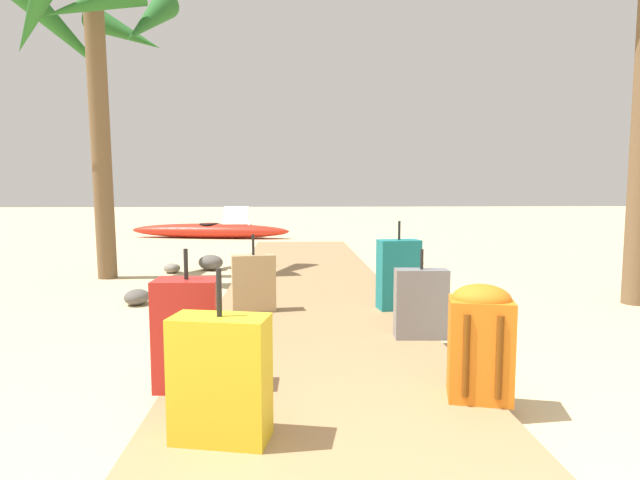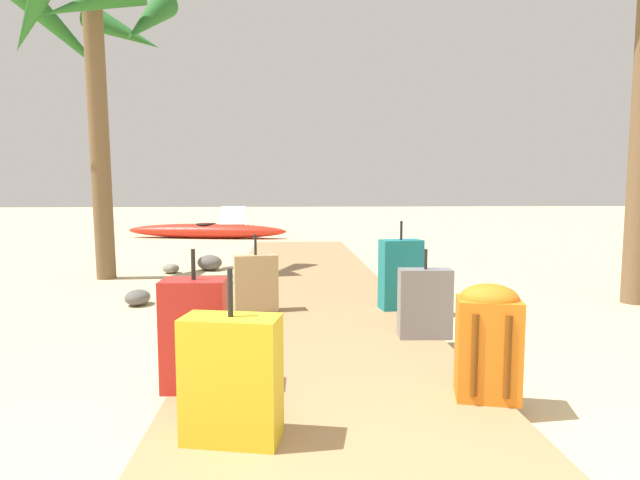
{
  "view_description": "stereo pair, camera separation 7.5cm",
  "coord_description": "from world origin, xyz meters",
  "px_view_note": "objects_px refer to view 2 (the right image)",
  "views": [
    {
      "loc": [
        -0.18,
        -1.16,
        1.2
      ],
      "look_at": [
        0.17,
        5.41,
        0.55
      ],
      "focal_mm": 29.07,
      "sensor_mm": 36.0,
      "label": 1
    },
    {
      "loc": [
        -0.26,
        -1.15,
        1.2
      ],
      "look_at": [
        0.17,
        5.41,
        0.55
      ],
      "focal_mm": 29.07,
      "sensor_mm": 36.0,
      "label": 2
    }
  ],
  "objects_px": {
    "suitcase_yellow": "(232,379)",
    "suitcase_red": "(195,334)",
    "suitcase_grey": "(425,303)",
    "suitcase_teal": "(401,274)",
    "suitcase_tan": "(256,283)",
    "backpack_orange": "(488,338)",
    "palm_tree_near_left": "(93,46)",
    "kayak": "(206,231)",
    "lounge_chair": "(235,223)"
  },
  "relations": [
    {
      "from": "suitcase_yellow",
      "to": "suitcase_red",
      "type": "bearing_deg",
      "value": 113.26
    },
    {
      "from": "suitcase_grey",
      "to": "suitcase_teal",
      "type": "distance_m",
      "value": 0.95
    },
    {
      "from": "suitcase_tan",
      "to": "suitcase_red",
      "type": "bearing_deg",
      "value": -97.16
    },
    {
      "from": "backpack_orange",
      "to": "suitcase_grey",
      "type": "bearing_deg",
      "value": 91.58
    },
    {
      "from": "palm_tree_near_left",
      "to": "suitcase_teal",
      "type": "bearing_deg",
      "value": -32.74
    },
    {
      "from": "backpack_orange",
      "to": "suitcase_red",
      "type": "relative_size",
      "value": 0.78
    },
    {
      "from": "suitcase_tan",
      "to": "suitcase_grey",
      "type": "xyz_separation_m",
      "value": [
        1.32,
        -0.93,
        0.0
      ]
    },
    {
      "from": "suitcase_tan",
      "to": "backpack_orange",
      "type": "xyz_separation_m",
      "value": [
        1.35,
        -2.07,
        0.06
      ]
    },
    {
      "from": "suitcase_teal",
      "to": "kayak",
      "type": "relative_size",
      "value": 0.2
    },
    {
      "from": "suitcase_red",
      "to": "lounge_chair",
      "type": "xyz_separation_m",
      "value": [
        -0.8,
        10.4,
        -0.06
      ]
    },
    {
      "from": "suitcase_red",
      "to": "lounge_chair",
      "type": "relative_size",
      "value": 0.51
    },
    {
      "from": "kayak",
      "to": "suitcase_red",
      "type": "bearing_deg",
      "value": -81.69
    },
    {
      "from": "suitcase_grey",
      "to": "suitcase_red",
      "type": "relative_size",
      "value": 0.85
    },
    {
      "from": "palm_tree_near_left",
      "to": "kayak",
      "type": "bearing_deg",
      "value": 85.3
    },
    {
      "from": "suitcase_tan",
      "to": "kayak",
      "type": "height_order",
      "value": "suitcase_tan"
    },
    {
      "from": "suitcase_tan",
      "to": "suitcase_red",
      "type": "height_order",
      "value": "suitcase_red"
    },
    {
      "from": "suitcase_tan",
      "to": "palm_tree_near_left",
      "type": "relative_size",
      "value": 0.18
    },
    {
      "from": "backpack_orange",
      "to": "lounge_chair",
      "type": "height_order",
      "value": "lounge_chair"
    },
    {
      "from": "palm_tree_near_left",
      "to": "backpack_orange",
      "type": "bearing_deg",
      "value": -51.07
    },
    {
      "from": "lounge_chair",
      "to": "kayak",
      "type": "bearing_deg",
      "value": -144.38
    },
    {
      "from": "palm_tree_near_left",
      "to": "lounge_chair",
      "type": "bearing_deg",
      "value": 79.81
    },
    {
      "from": "suitcase_tan",
      "to": "suitcase_red",
      "type": "xyz_separation_m",
      "value": [
        -0.23,
        -1.84,
        0.05
      ]
    },
    {
      "from": "backpack_orange",
      "to": "suitcase_red",
      "type": "distance_m",
      "value": 1.6
    },
    {
      "from": "suitcase_red",
      "to": "suitcase_teal",
      "type": "bearing_deg",
      "value": 49.76
    },
    {
      "from": "kayak",
      "to": "suitcase_grey",
      "type": "bearing_deg",
      "value": -71.6
    },
    {
      "from": "suitcase_teal",
      "to": "palm_tree_near_left",
      "type": "xyz_separation_m",
      "value": [
        -3.5,
        2.25,
        2.61
      ]
    },
    {
      "from": "kayak",
      "to": "suitcase_teal",
      "type": "bearing_deg",
      "value": -69.44
    },
    {
      "from": "palm_tree_near_left",
      "to": "lounge_chair",
      "type": "height_order",
      "value": "palm_tree_near_left"
    },
    {
      "from": "suitcase_yellow",
      "to": "palm_tree_near_left",
      "type": "height_order",
      "value": "palm_tree_near_left"
    },
    {
      "from": "palm_tree_near_left",
      "to": "suitcase_grey",
      "type": "bearing_deg",
      "value": -42.65
    },
    {
      "from": "backpack_orange",
      "to": "suitcase_yellow",
      "type": "height_order",
      "value": "suitcase_yellow"
    },
    {
      "from": "suitcase_grey",
      "to": "suitcase_yellow",
      "type": "bearing_deg",
      "value": -129.93
    },
    {
      "from": "suitcase_grey",
      "to": "kayak",
      "type": "distance_m",
      "value": 9.51
    },
    {
      "from": "suitcase_tan",
      "to": "suitcase_grey",
      "type": "distance_m",
      "value": 1.61
    },
    {
      "from": "suitcase_teal",
      "to": "backpack_orange",
      "type": "bearing_deg",
      "value": -89.82
    },
    {
      "from": "palm_tree_near_left",
      "to": "kayak",
      "type": "distance_m",
      "value": 6.48
    },
    {
      "from": "suitcase_grey",
      "to": "palm_tree_near_left",
      "type": "distance_m",
      "value": 5.43
    },
    {
      "from": "suitcase_red",
      "to": "kayak",
      "type": "xyz_separation_m",
      "value": [
        -1.45,
        9.93,
        -0.21
      ]
    },
    {
      "from": "suitcase_red",
      "to": "palm_tree_near_left",
      "type": "height_order",
      "value": "palm_tree_near_left"
    },
    {
      "from": "backpack_orange",
      "to": "suitcase_teal",
      "type": "xyz_separation_m",
      "value": [
        -0.01,
        2.09,
        -0.0
      ]
    },
    {
      "from": "suitcase_teal",
      "to": "suitcase_yellow",
      "type": "xyz_separation_m",
      "value": [
        -1.31,
        -2.48,
        -0.04
      ]
    },
    {
      "from": "suitcase_grey",
      "to": "backpack_orange",
      "type": "height_order",
      "value": "suitcase_grey"
    },
    {
      "from": "suitcase_red",
      "to": "suitcase_yellow",
      "type": "bearing_deg",
      "value": -66.74
    },
    {
      "from": "suitcase_tan",
      "to": "palm_tree_near_left",
      "type": "xyz_separation_m",
      "value": [
        -2.16,
        2.28,
        2.67
      ]
    },
    {
      "from": "backpack_orange",
      "to": "palm_tree_near_left",
      "type": "relative_size",
      "value": 0.16
    },
    {
      "from": "suitcase_grey",
      "to": "lounge_chair",
      "type": "distance_m",
      "value": 9.77
    },
    {
      "from": "suitcase_grey",
      "to": "lounge_chair",
      "type": "xyz_separation_m",
      "value": [
        -2.35,
        9.48,
        -0.01
      ]
    },
    {
      "from": "suitcase_teal",
      "to": "palm_tree_near_left",
      "type": "distance_m",
      "value": 4.91
    },
    {
      "from": "backpack_orange",
      "to": "suitcase_teal",
      "type": "relative_size",
      "value": 0.75
    },
    {
      "from": "suitcase_grey",
      "to": "suitcase_teal",
      "type": "xyz_separation_m",
      "value": [
        0.03,
        0.95,
        0.06
      ]
    }
  ]
}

